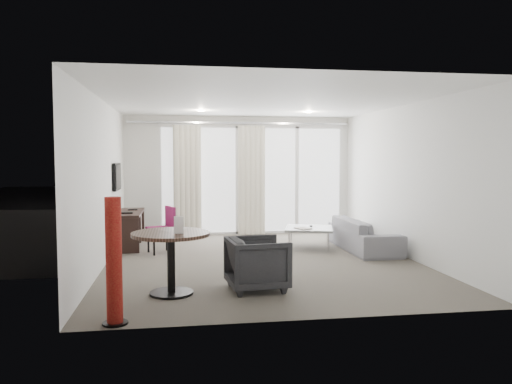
{
  "coord_description": "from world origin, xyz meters",
  "views": [
    {
      "loc": [
        -1.34,
        -7.99,
        1.71
      ],
      "look_at": [
        0.0,
        0.6,
        1.1
      ],
      "focal_mm": 35.0,
      "sensor_mm": 36.0,
      "label": 1
    }
  ],
  "objects": [
    {
      "name": "sofa",
      "position": [
        2.04,
        0.71,
        0.29
      ],
      "size": [
        0.77,
        1.97,
        0.57
      ],
      "primitive_type": "imported",
      "rotation": [
        0.0,
        0.0,
        1.57
      ],
      "color": "slate",
      "rests_on": "floor"
    },
    {
      "name": "rattan_table",
      "position": [
        1.65,
        4.31,
        0.25
      ],
      "size": [
        0.6,
        0.6,
        0.5
      ],
      "primitive_type": null,
      "rotation": [
        0.0,
        0.0,
        0.23
      ],
      "color": "brown",
      "rests_on": "terrace_slab"
    },
    {
      "name": "wall_front",
      "position": [
        0.0,
        -3.0,
        1.3
      ],
      "size": [
        5.0,
        0.0,
        2.6
      ],
      "primitive_type": "cube",
      "color": "silver",
      "rests_on": "ground"
    },
    {
      "name": "rattan_chair_a",
      "position": [
        1.02,
        3.86,
        0.44
      ],
      "size": [
        0.74,
        0.74,
        0.88
      ],
      "primitive_type": null,
      "rotation": [
        0.0,
        0.0,
        -0.27
      ],
      "color": "brown",
      "rests_on": "terrace_slab"
    },
    {
      "name": "rattan_chair_b",
      "position": [
        2.2,
        4.12,
        0.44
      ],
      "size": [
        0.8,
        0.8,
        0.88
      ],
      "primitive_type": null,
      "rotation": [
        0.0,
        0.0,
        0.43
      ],
      "color": "brown",
      "rests_on": "terrace_slab"
    },
    {
      "name": "curtain_right",
      "position": [
        0.25,
        2.82,
        1.2
      ],
      "size": [
        0.6,
        0.2,
        2.38
      ],
      "primitive_type": null,
      "color": "beige",
      "rests_on": "ground"
    },
    {
      "name": "ceiling",
      "position": [
        0.0,
        0.0,
        2.6
      ],
      "size": [
        5.0,
        6.0,
        0.0
      ],
      "primitive_type": "cube",
      "color": "white",
      "rests_on": "ground"
    },
    {
      "name": "terrace_slab",
      "position": [
        0.3,
        4.5,
        -0.06
      ],
      "size": [
        5.6,
        3.0,
        0.12
      ],
      "primitive_type": "cube",
      "color": "#4D4D50",
      "rests_on": "ground"
    },
    {
      "name": "window_panel",
      "position": [
        0.3,
        2.98,
        1.2
      ],
      "size": [
        4.0,
        0.02,
        2.38
      ],
      "primitive_type": null,
      "color": "white",
      "rests_on": "ground"
    },
    {
      "name": "wall_left",
      "position": [
        -2.5,
        0.0,
        1.3
      ],
      "size": [
        0.0,
        6.0,
        2.6
      ],
      "primitive_type": "cube",
      "color": "silver",
      "rests_on": "ground"
    },
    {
      "name": "balustrade",
      "position": [
        0.3,
        5.95,
        0.5
      ],
      "size": [
        5.5,
        0.06,
        1.05
      ],
      "primitive_type": null,
      "color": "#B2B2B7",
      "rests_on": "terrace_slab"
    },
    {
      "name": "desk",
      "position": [
        -2.26,
        1.7,
        0.34
      ],
      "size": [
        0.45,
        1.43,
        0.67
      ],
      "primitive_type": null,
      "color": "black",
      "rests_on": "floor"
    },
    {
      "name": "wall_right",
      "position": [
        2.5,
        0.0,
        1.3
      ],
      "size": [
        0.0,
        6.0,
        2.6
      ],
      "primitive_type": "cube",
      "color": "silver",
      "rests_on": "ground"
    },
    {
      "name": "tub_armchair",
      "position": [
        -0.35,
        -1.73,
        0.34
      ],
      "size": [
        0.82,
        0.8,
        0.68
      ],
      "primitive_type": "imported",
      "rotation": [
        0.0,
        0.0,
        1.67
      ],
      "color": "#242426",
      "rests_on": "floor"
    },
    {
      "name": "round_table",
      "position": [
        -1.44,
        -1.77,
        0.39
      ],
      "size": [
        1.29,
        1.29,
        0.78
      ],
      "primitive_type": null,
      "rotation": [
        0.0,
        0.0,
        0.43
      ],
      "color": "#372319",
      "rests_on": "floor"
    },
    {
      "name": "remote",
      "position": [
        1.16,
        1.2,
        0.36
      ],
      "size": [
        0.09,
        0.16,
        0.02
      ],
      "primitive_type": null,
      "rotation": [
        0.0,
        0.0,
        -0.28
      ],
      "color": "black",
      "rests_on": "coffee_table"
    },
    {
      "name": "floor",
      "position": [
        0.0,
        0.0,
        0.0
      ],
      "size": [
        5.0,
        6.0,
        0.0
      ],
      "primitive_type": "cube",
      "color": "#585248",
      "rests_on": "ground"
    },
    {
      "name": "downlight_b",
      "position": [
        1.2,
        1.6,
        2.59
      ],
      "size": [
        0.12,
        0.12,
        0.02
      ],
      "primitive_type": "cylinder",
      "color": "#FFE0B2",
      "rests_on": "ceiling"
    },
    {
      "name": "desk_chair",
      "position": [
        -1.67,
        0.98,
        0.42
      ],
      "size": [
        0.57,
        0.55,
        0.83
      ],
      "primitive_type": null,
      "rotation": [
        0.0,
        0.0,
        0.35
      ],
      "color": "#8B1A50",
      "rests_on": "floor"
    },
    {
      "name": "menu_card",
      "position": [
        -1.34,
        -1.9,
        0.72
      ],
      "size": [
        0.12,
        0.02,
        0.21
      ],
      "primitive_type": null,
      "rotation": [
        0.0,
        0.0,
        -0.01
      ],
      "color": "white",
      "rests_on": "round_table"
    },
    {
      "name": "red_lamp",
      "position": [
        -2.0,
        -2.82,
        0.65
      ],
      "size": [
        0.32,
        0.32,
        1.31
      ],
      "primitive_type": "cylinder",
      "rotation": [
        0.0,
        0.0,
        0.24
      ],
      "color": "maroon",
      "rests_on": "floor"
    },
    {
      "name": "coffee_table",
      "position": [
        1.08,
        1.05,
        0.19
      ],
      "size": [
        1.07,
        1.07,
        0.39
      ],
      "primitive_type": null,
      "rotation": [
        0.0,
        0.0,
        -0.28
      ],
      "color": "gray",
      "rests_on": "floor"
    },
    {
      "name": "downlight_a",
      "position": [
        -0.9,
        1.6,
        2.59
      ],
      "size": [
        0.12,
        0.12,
        0.02
      ],
      "primitive_type": "cylinder",
      "color": "#FFE0B2",
      "rests_on": "ceiling"
    },
    {
      "name": "magazine",
      "position": [
        0.93,
        0.89,
        0.36
      ],
      "size": [
        0.34,
        0.38,
        0.02
      ],
      "primitive_type": null,
      "rotation": [
        0.0,
        0.0,
        0.39
      ],
      "color": "gray",
      "rests_on": "coffee_table"
    },
    {
      "name": "curtain_track",
      "position": [
        0.0,
        2.82,
        2.45
      ],
      "size": [
        4.8,
        0.04,
        0.04
      ],
      "primitive_type": null,
      "color": "#B2B2B7",
      "rests_on": "ceiling"
    },
    {
      "name": "tv",
      "position": [
        -2.46,
        1.45,
        1.35
      ],
      "size": [
        0.05,
        0.8,
        0.5
      ],
      "primitive_type": null,
      "color": "black",
      "rests_on": "wall_left"
    },
    {
      "name": "curtain_left",
      "position": [
        -1.15,
        2.82,
        1.2
      ],
      "size": [
        0.6,
        0.2,
        2.38
      ],
      "primitive_type": null,
      "color": "beige",
      "rests_on": "ground"
    },
    {
      "name": "window_frame",
      "position": [
        0.3,
        2.97,
        1.2
      ],
      "size": [
        4.1,
        0.06,
        2.44
      ],
      "primitive_type": null,
      "color": "white",
      "rests_on": "ground"
    }
  ]
}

